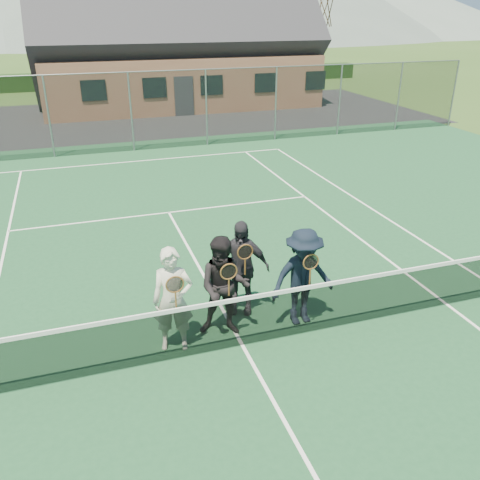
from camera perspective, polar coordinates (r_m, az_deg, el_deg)
The scene contains 12 objects.
ground at distance 27.22m, azimuth -13.61°, elevation 12.97°, with size 220.00×220.00×0.00m, color #304E1B.
court_surface at distance 8.69m, azimuth 0.27°, elevation -11.81°, with size 30.00×30.00×0.02m, color #1C4C2B.
tarmac_carpark at distance 27.18m, azimuth -22.17°, elevation 11.87°, with size 40.00×12.00×0.01m, color black.
hedge_row at distance 38.97m, azimuth -15.58°, elevation 16.93°, with size 40.00×1.20×1.10m, color black.
court_markings at distance 8.68m, azimuth 0.27°, elevation -11.73°, with size 11.03×23.83×0.01m.
tennis_net at distance 8.39m, azimuth 0.28°, elevation -8.90°, with size 11.68×0.08×1.10m.
perimeter_fence at distance 20.58m, azimuth -12.13°, elevation 13.86°, with size 30.07×0.07×3.02m.
clubhouse at distance 31.28m, azimuth -7.34°, elevation 22.24°, with size 15.60×8.20×7.70m.
player_a at distance 8.23m, azimuth -7.54°, elevation -6.69°, with size 0.74×0.57×1.80m.
player_b at distance 8.53m, azimuth -1.79°, elevation -5.30°, with size 1.06×0.94×1.80m.
player_c at distance 9.15m, azimuth 0.02°, elevation -3.06°, with size 1.14×0.83×1.80m.
player_d at distance 8.89m, azimuth 7.06°, elevation -4.17°, with size 1.18×0.71×1.80m.
Camera 1 is at (-2.24, -6.63, 5.17)m, focal length 38.00 mm.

